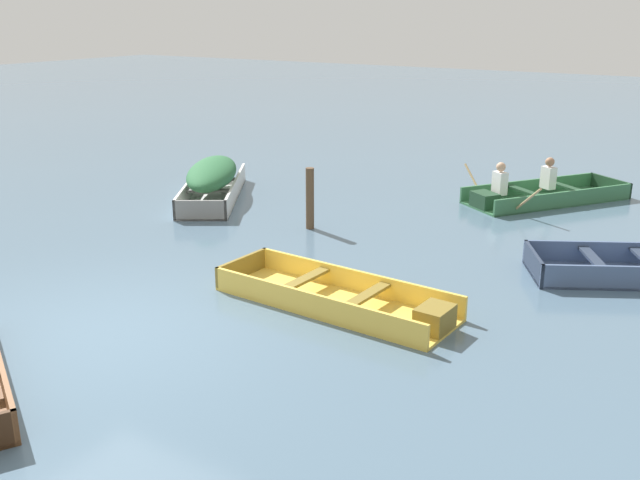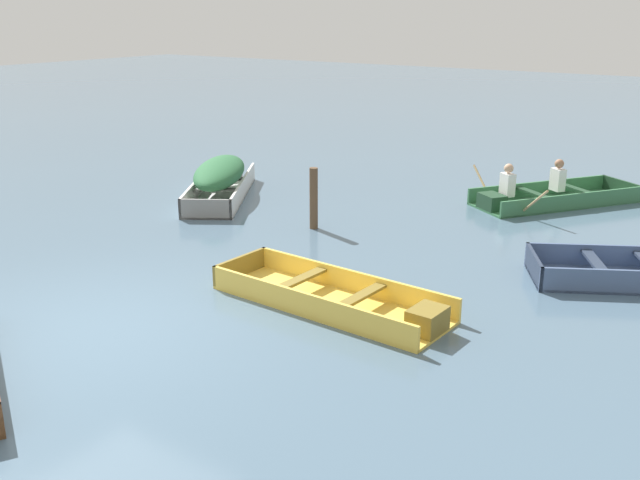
{
  "view_description": "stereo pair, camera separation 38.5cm",
  "coord_description": "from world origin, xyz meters",
  "px_view_note": "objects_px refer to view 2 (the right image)",
  "views": [
    {
      "loc": [
        6.35,
        -5.18,
        3.69
      ],
      "look_at": [
        0.87,
        3.53,
        0.35
      ],
      "focal_mm": 40.0,
      "sensor_mm": 36.0,
      "label": 1
    },
    {
      "loc": [
        6.68,
        -4.97,
        3.69
      ],
      "look_at": [
        0.87,
        3.53,
        0.35
      ],
      "focal_mm": 40.0,
      "sensor_mm": 36.0,
      "label": 2
    }
  ],
  "objects_px": {
    "skiff_yellow_far_moored": "(338,300)",
    "mooring_post": "(314,198)",
    "skiff_white_near_moored": "(220,176)",
    "rowboat_green_with_crew": "(547,196)",
    "skiff_slate_blue_mid_moored": "(631,273)"
  },
  "relations": [
    {
      "from": "mooring_post",
      "to": "skiff_white_near_moored",
      "type": "bearing_deg",
      "value": 165.65
    },
    {
      "from": "skiff_yellow_far_moored",
      "to": "mooring_post",
      "type": "xyz_separation_m",
      "value": [
        -2.27,
        2.71,
        0.44
      ]
    },
    {
      "from": "skiff_slate_blue_mid_moored",
      "to": "skiff_yellow_far_moored",
      "type": "height_order",
      "value": "skiff_slate_blue_mid_moored"
    },
    {
      "from": "skiff_yellow_far_moored",
      "to": "rowboat_green_with_crew",
      "type": "bearing_deg",
      "value": 84.69
    },
    {
      "from": "rowboat_green_with_crew",
      "to": "mooring_post",
      "type": "bearing_deg",
      "value": -126.27
    },
    {
      "from": "skiff_yellow_far_moored",
      "to": "mooring_post",
      "type": "distance_m",
      "value": 3.56
    },
    {
      "from": "skiff_white_near_moored",
      "to": "skiff_slate_blue_mid_moored",
      "type": "distance_m",
      "value": 8.04
    },
    {
      "from": "skiff_yellow_far_moored",
      "to": "skiff_white_near_moored",
      "type": "bearing_deg",
      "value": 146.1
    },
    {
      "from": "skiff_white_near_moored",
      "to": "skiff_yellow_far_moored",
      "type": "relative_size",
      "value": 1.0
    },
    {
      "from": "rowboat_green_with_crew",
      "to": "mooring_post",
      "type": "distance_m",
      "value": 4.9
    },
    {
      "from": "skiff_white_near_moored",
      "to": "skiff_yellow_far_moored",
      "type": "bearing_deg",
      "value": -33.9
    },
    {
      "from": "mooring_post",
      "to": "rowboat_green_with_crew",
      "type": "bearing_deg",
      "value": 53.73
    },
    {
      "from": "skiff_yellow_far_moored",
      "to": "mooring_post",
      "type": "bearing_deg",
      "value": 130.01
    },
    {
      "from": "skiff_slate_blue_mid_moored",
      "to": "mooring_post",
      "type": "distance_m",
      "value": 5.23
    },
    {
      "from": "rowboat_green_with_crew",
      "to": "skiff_slate_blue_mid_moored",
      "type": "bearing_deg",
      "value": -56.75
    }
  ]
}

